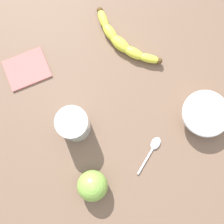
{
  "coord_description": "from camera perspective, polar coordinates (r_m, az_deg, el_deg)",
  "views": [
    {
      "loc": [
        11.28,
        18.73,
        77.93
      ],
      "look_at": [
        6.02,
        5.69,
        5.0
      ],
      "focal_mm": 44.93,
      "sensor_mm": 36.0,
      "label": 1
    }
  ],
  "objects": [
    {
      "name": "teaspoon",
      "position": [
        0.76,
        8.61,
        -6.76
      ],
      "size": [
        9.87,
        7.82,
        0.8
      ],
      "rotation": [
        0.0,
        0.0,
        3.78
      ],
      "color": "silver",
      "rests_on": "wooden_tabletop"
    },
    {
      "name": "green_apple_fruit",
      "position": [
        0.71,
        -4.01,
        -14.75
      ],
      "size": [
        7.68,
        7.68,
        7.68
      ],
      "primitive_type": "sphere",
      "color": "#84B747",
      "rests_on": "wooden_tabletop"
    },
    {
      "name": "banana",
      "position": [
        0.81,
        2.19,
        14.14
      ],
      "size": [
        12.45,
        22.44,
        3.25
      ],
      "rotation": [
        0.0,
        0.0,
        2.01
      ],
      "color": "yellow",
      "rests_on": "wooden_tabletop"
    },
    {
      "name": "smoothie_glass",
      "position": [
        0.72,
        -7.77,
        -2.58
      ],
      "size": [
        8.01,
        8.01,
        9.83
      ],
      "color": "silver",
      "rests_on": "wooden_tabletop"
    },
    {
      "name": "folded_napkin",
      "position": [
        0.83,
        -16.93,
        8.36
      ],
      "size": [
        11.84,
        9.67,
        0.6
      ],
      "primitive_type": "cube",
      "rotation": [
        0.0,
        0.0,
        0.02
      ],
      "color": "#BC6660",
      "rests_on": "wooden_tabletop"
    },
    {
      "name": "ceramic_bowl",
      "position": [
        0.77,
        18.31,
        -0.46
      ],
      "size": [
        12.46,
        12.46,
        4.93
      ],
      "color": "white",
      "rests_on": "wooden_tabletop"
    },
    {
      "name": "wooden_tabletop",
      "position": [
        0.79,
        2.5,
        4.86
      ],
      "size": [
        120.0,
        120.0,
        3.0
      ],
      "primitive_type": "cube",
      "color": "brown",
      "rests_on": "ground"
    }
  ]
}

